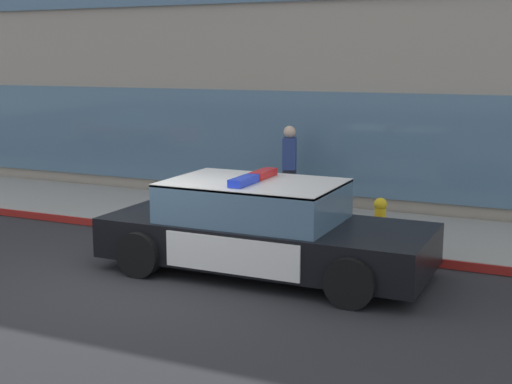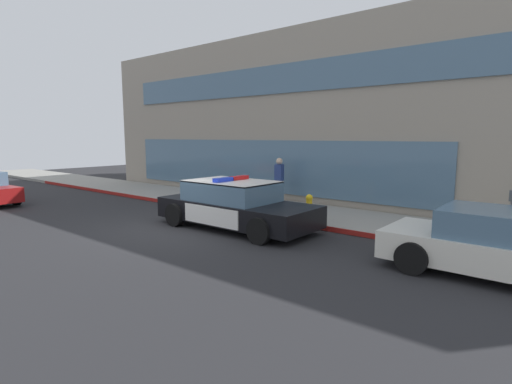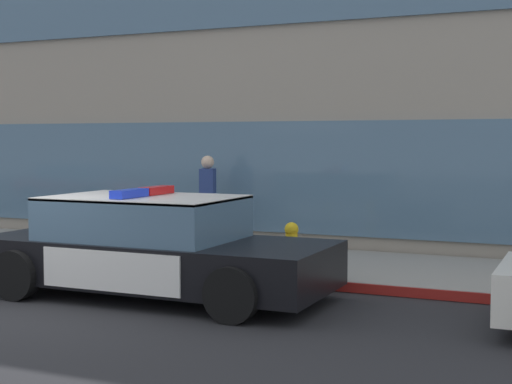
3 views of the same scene
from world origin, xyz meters
The scene contains 7 objects.
ground centered at (0.00, 0.00, 0.00)m, with size 48.00×48.00×0.00m, color #262628.
sidewalk centered at (0.00, 4.07, 0.07)m, with size 48.00×3.01×0.15m, color gray.
curb_red_paint centered at (0.00, 2.55, 0.08)m, with size 28.80×0.04×0.14m, color maroon.
storefront_building centered at (1.68, 10.51, 3.37)m, with size 25.43×9.87×6.74m.
police_cruiser centered at (1.40, 1.22, 0.68)m, with size 4.88×2.15×1.49m.
fire_hydrant centered at (2.66, 3.27, 0.50)m, with size 0.34×0.39×0.73m.
pedestrian_on_sidewalk centered at (0.38, 4.80, 1.01)m, with size 0.37×0.46×1.71m.
Camera 3 is at (6.87, -7.58, 2.16)m, focal length 52.88 mm.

